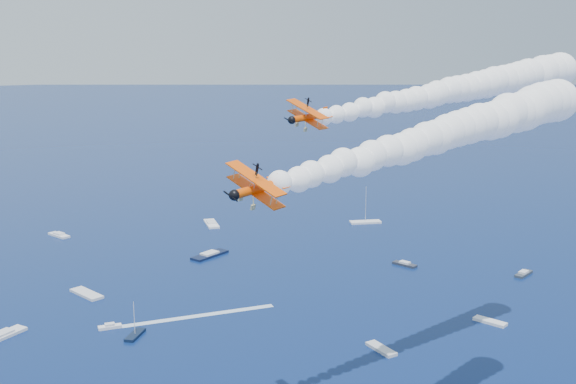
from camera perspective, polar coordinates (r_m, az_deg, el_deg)
name	(u,v)px	position (r m, az deg, el deg)	size (l,w,h in m)	color
biplane_lead	(309,117)	(107.22, 1.69, 6.08)	(7.44, 8.35, 5.03)	#F04B05
biplane_trail	(258,189)	(72.84, -2.48, 0.28)	(7.08, 7.94, 4.78)	#FF5105
smoke_trail_lead	(458,89)	(131.06, 13.56, 8.07)	(67.47, 22.51, 12.31)	white
smoke_trail_trail	(448,133)	(97.97, 12.79, 4.71)	(65.35, 29.22, 12.31)	white
spectator_boats	(106,297)	(193.40, -14.54, -8.22)	(220.11, 181.93, 0.70)	black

